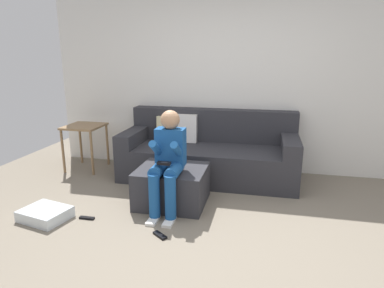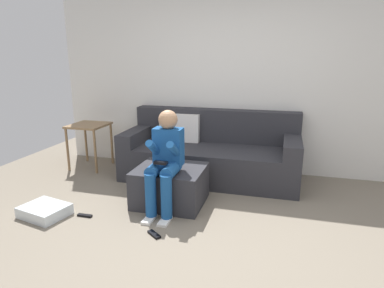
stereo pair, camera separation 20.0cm
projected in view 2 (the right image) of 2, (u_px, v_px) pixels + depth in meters
name	position (u px, v px, depth m)	size (l,w,h in m)	color
ground_plane	(192.00, 243.00, 3.10)	(6.91, 6.91, 0.00)	slate
wall_back	(233.00, 80.00, 4.84)	(5.31, 0.10, 2.64)	silver
couch_sectional	(210.00, 154.00, 4.71)	(2.38, 0.97, 0.92)	#2D2D33
ottoman	(170.00, 185.00, 3.89)	(0.77, 0.68, 0.43)	#2D2D33
person_seated	(165.00, 159.00, 3.59)	(0.31, 0.61, 1.11)	#194C8C
storage_bin	(45.00, 211.00, 3.60)	(0.46, 0.37, 0.12)	silver
side_table	(89.00, 131.00, 5.07)	(0.52, 0.55, 0.67)	olive
remote_near_ottoman	(154.00, 234.00, 3.22)	(0.17, 0.05, 0.02)	black
remote_by_storage_bin	(85.00, 215.00, 3.60)	(0.16, 0.04, 0.02)	black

